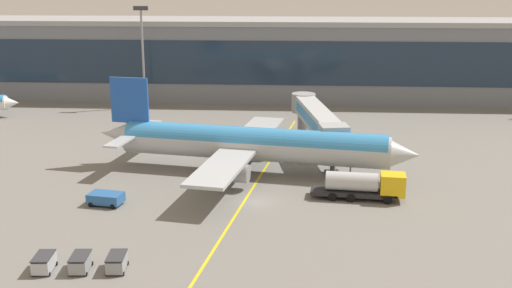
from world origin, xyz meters
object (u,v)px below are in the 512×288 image
at_px(main_airliner, 251,144).
at_px(baggage_cart_2, 117,262).
at_px(pushback_tug, 106,198).
at_px(baggage_cart_1, 80,262).
at_px(fuel_tanker, 364,185).
at_px(baggage_cart_0, 44,263).

xyz_separation_m(main_airliner, baggage_cart_2, (-9.78, -28.74, -3.19)).
height_order(pushback_tug, baggage_cart_1, baggage_cart_1).
height_order(fuel_tanker, baggage_cart_2, fuel_tanker).
xyz_separation_m(fuel_tanker, baggage_cart_0, (-30.00, -20.08, -0.96)).
height_order(pushback_tug, baggage_cart_2, baggage_cart_2).
bearing_deg(baggage_cart_1, main_airliner, 65.91).
height_order(pushback_tug, baggage_cart_0, baggage_cart_0).
relative_size(main_airliner, baggage_cart_2, 15.56).
distance_m(pushback_tug, baggage_cart_0, 16.26).
height_order(main_airliner, pushback_tug, main_airliner).
distance_m(pushback_tug, baggage_cart_2, 16.76).
xyz_separation_m(fuel_tanker, baggage_cart_2, (-23.62, -19.56, -0.96)).
bearing_deg(pushback_tug, main_airliner, 39.95).
xyz_separation_m(pushback_tug, baggage_cart_2, (5.76, -15.74, -0.07)).
xyz_separation_m(fuel_tanker, pushback_tug, (-29.38, -3.83, -0.90)).
bearing_deg(baggage_cart_0, fuel_tanker, 33.79).
height_order(baggage_cart_0, baggage_cart_1, same).
distance_m(pushback_tug, baggage_cart_1, 16.20).
bearing_deg(fuel_tanker, baggage_cart_1, -143.53).
bearing_deg(main_airliner, pushback_tug, -140.05).
height_order(main_airliner, baggage_cart_1, main_airliner).
xyz_separation_m(pushback_tug, baggage_cart_0, (-0.62, -16.25, -0.07)).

